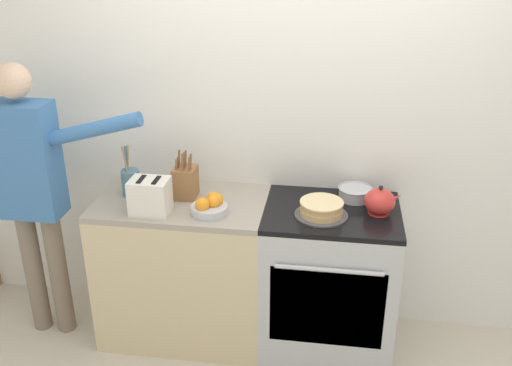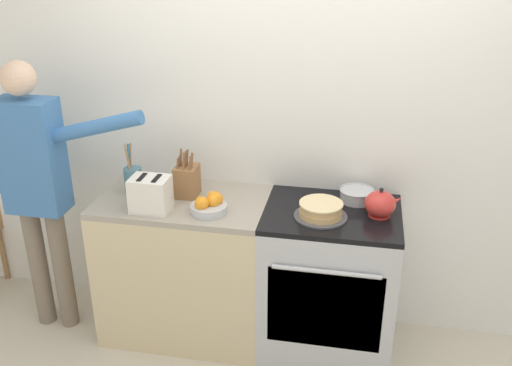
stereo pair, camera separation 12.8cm
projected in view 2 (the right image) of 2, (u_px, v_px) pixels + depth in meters
wall_back at (298, 123)px, 3.29m from camera, size 8.00×0.04×2.60m
counter_cabinet at (186, 266)px, 3.46m from camera, size 0.97×0.59×0.90m
stove_range at (328, 281)px, 3.31m from camera, size 0.75×0.62×0.90m
layer_cake at (321, 210)px, 3.05m from camera, size 0.29×0.29×0.09m
tea_kettle at (380, 204)px, 3.06m from camera, size 0.20×0.17×0.17m
mixing_bowl at (357, 195)px, 3.24m from camera, size 0.20×0.20×0.07m
knife_block at (187, 180)px, 3.29m from camera, size 0.13×0.14×0.28m
utensil_crock at (133, 179)px, 3.33m from camera, size 0.11×0.11×0.30m
fruit_bowl at (210, 205)px, 3.11m from camera, size 0.20×0.20×0.11m
toaster at (150, 194)px, 3.11m from camera, size 0.23×0.16×0.20m
person_baker at (37, 178)px, 3.28m from camera, size 0.94×0.20×1.69m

